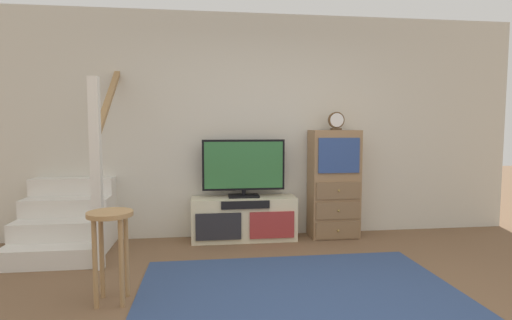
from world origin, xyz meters
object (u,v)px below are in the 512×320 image
object	(u,v)px
media_console	(244,219)
bar_stool_near	(111,235)
television	(244,167)
desk_clock	(336,121)
side_cabinet	(334,184)

from	to	relation	value
media_console	bar_stool_near	world-z (taller)	bar_stool_near
television	desk_clock	xyz separation A→B (m)	(1.11, -0.03, 0.54)
media_console	side_cabinet	distance (m)	1.17
media_console	side_cabinet	xyz separation A→B (m)	(1.10, 0.01, 0.39)
media_console	desk_clock	bearing A→B (deg)	-0.25
bar_stool_near	media_console	bearing A→B (deg)	53.06
media_console	bar_stool_near	size ratio (longest dim) A/B	1.74
media_console	side_cabinet	world-z (taller)	side_cabinet
television	side_cabinet	distance (m)	1.12
media_console	side_cabinet	size ratio (longest dim) A/B	0.94
desk_clock	bar_stool_near	world-z (taller)	desk_clock
side_cabinet	desk_clock	bearing A→B (deg)	-49.87
media_console	television	xyz separation A→B (m)	(0.00, 0.02, 0.62)
desk_clock	bar_stool_near	size ratio (longest dim) A/B	0.31
media_console	bar_stool_near	distance (m)	1.95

